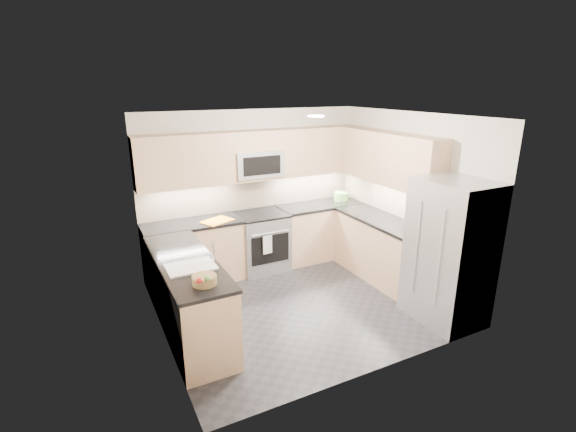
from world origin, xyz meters
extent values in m
cube|color=#242429|center=(0.00, 0.00, 0.00)|extent=(3.60, 3.20, 0.00)
cube|color=beige|center=(0.00, 0.00, 2.50)|extent=(3.60, 3.20, 0.02)
cube|color=beige|center=(0.00, 1.60, 1.25)|extent=(3.60, 0.02, 2.50)
cube|color=beige|center=(0.00, -1.60, 1.25)|extent=(3.60, 0.02, 2.50)
cube|color=beige|center=(-1.80, 0.00, 1.25)|extent=(0.02, 3.20, 2.50)
cube|color=beige|center=(1.80, 0.00, 1.25)|extent=(0.02, 3.20, 2.50)
cube|color=tan|center=(-1.09, 1.30, 0.45)|extent=(1.42, 0.60, 0.90)
cube|color=tan|center=(1.09, 1.30, 0.45)|extent=(1.42, 0.60, 0.90)
cube|color=tan|center=(1.50, 0.15, 0.45)|extent=(0.60, 1.70, 0.90)
cube|color=tan|center=(-1.50, 0.00, 0.45)|extent=(0.60, 2.00, 0.90)
cube|color=black|center=(-1.09, 1.30, 0.92)|extent=(1.42, 0.63, 0.04)
cube|color=black|center=(1.09, 1.30, 0.92)|extent=(1.42, 0.63, 0.04)
cube|color=black|center=(1.50, 0.15, 0.92)|extent=(0.63, 1.70, 0.04)
cube|color=black|center=(-1.50, 0.00, 0.92)|extent=(0.63, 2.00, 0.04)
cube|color=tan|center=(0.00, 1.43, 1.83)|extent=(3.60, 0.35, 0.75)
cube|color=tan|center=(1.62, 0.28, 1.83)|extent=(0.35, 1.95, 0.75)
cube|color=tan|center=(0.00, 1.60, 1.20)|extent=(3.60, 0.01, 0.51)
cube|color=tan|center=(1.80, 0.45, 1.20)|extent=(0.01, 2.30, 0.51)
cube|color=gray|center=(0.00, 1.28, 0.46)|extent=(0.76, 0.65, 0.91)
cube|color=black|center=(0.00, 1.28, 0.92)|extent=(0.76, 0.65, 0.03)
cube|color=black|center=(0.00, 0.95, 0.45)|extent=(0.62, 0.02, 0.45)
cylinder|color=#B2B5BA|center=(0.00, 0.93, 0.72)|extent=(0.60, 0.02, 0.02)
cube|color=#A4A7AC|center=(0.00, 1.40, 1.70)|extent=(0.76, 0.40, 0.40)
cube|color=black|center=(0.00, 1.20, 1.70)|extent=(0.60, 0.01, 0.28)
cube|color=#A1A3A9|center=(1.45, -1.15, 0.90)|extent=(0.70, 0.90, 1.80)
cylinder|color=#B2B5BA|center=(1.08, -1.33, 0.95)|extent=(0.02, 0.02, 1.20)
cylinder|color=#B2B5BA|center=(1.08, -0.97, 0.95)|extent=(0.02, 0.02, 1.20)
cube|color=white|center=(-1.50, -0.25, 0.88)|extent=(0.52, 0.38, 0.16)
cylinder|color=silver|center=(-1.24, -0.25, 1.08)|extent=(0.03, 0.03, 0.28)
cylinder|color=#61A044|center=(1.54, 1.34, 1.01)|extent=(0.32, 0.32, 0.14)
cube|color=orange|center=(-0.74, 1.18, 0.95)|extent=(0.52, 0.45, 0.01)
cylinder|color=#A07E4A|center=(-1.48, -0.70, 0.99)|extent=(0.28, 0.28, 0.09)
sphere|color=red|center=(-1.56, -0.83, 1.05)|extent=(0.06, 0.06, 0.06)
sphere|color=#71B44D|center=(-1.47, -0.82, 1.05)|extent=(0.06, 0.06, 0.06)
cube|color=silver|center=(-0.06, 0.91, 0.55)|extent=(0.15, 0.03, 0.29)
camera|label=1|loc=(-2.45, -4.45, 2.85)|focal=26.00mm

